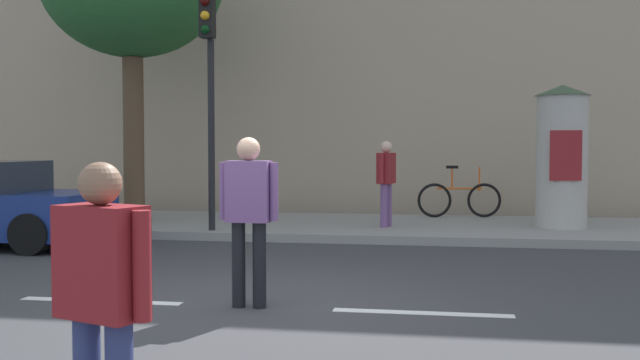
# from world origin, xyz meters

# --- Properties ---
(ground_plane) EXTENTS (80.00, 80.00, 0.00)m
(ground_plane) POSITION_xyz_m (0.00, 0.00, 0.00)
(ground_plane) COLOR #38383A
(sidewalk_curb) EXTENTS (36.00, 4.00, 0.15)m
(sidewalk_curb) POSITION_xyz_m (0.00, 7.00, 0.07)
(sidewalk_curb) COLOR gray
(sidewalk_curb) RESTS_ON ground_plane
(lane_markings) EXTENTS (25.80, 0.16, 0.01)m
(lane_markings) POSITION_xyz_m (-0.00, 0.00, 0.00)
(lane_markings) COLOR silver
(lane_markings) RESTS_ON ground_plane
(traffic_light) EXTENTS (0.24, 0.45, 4.14)m
(traffic_light) POSITION_xyz_m (-2.20, 5.24, 2.95)
(traffic_light) COLOR black
(traffic_light) RESTS_ON sidewalk_curb
(poster_column) EXTENTS (1.02, 1.02, 2.63)m
(poster_column) POSITION_xyz_m (4.04, 6.88, 1.49)
(poster_column) COLOR #B2ADA3
(poster_column) RESTS_ON sidewalk_curb
(pedestrian_near_pole) EXTENTS (0.62, 0.25, 1.76)m
(pedestrian_near_pole) POSITION_xyz_m (-0.06, -0.03, 1.04)
(pedestrian_near_pole) COLOR black
(pedestrian_near_pole) RESTS_ON ground_plane
(pedestrian_in_red_top) EXTENTS (0.60, 0.38, 1.60)m
(pedestrian_in_red_top) POSITION_xyz_m (0.23, -3.94, 0.94)
(pedestrian_in_red_top) COLOR navy
(pedestrian_in_red_top) RESTS_ON ground_plane
(pedestrian_with_backpack) EXTENTS (0.34, 0.59, 1.60)m
(pedestrian_with_backpack) POSITION_xyz_m (0.83, 6.44, 1.08)
(pedestrian_with_backpack) COLOR #724C84
(pedestrian_with_backpack) RESTS_ON sidewalk_curb
(bicycle_leaning) EXTENTS (1.75, 0.38, 1.09)m
(bicycle_leaning) POSITION_xyz_m (2.21, 8.47, 0.54)
(bicycle_leaning) COLOR black
(bicycle_leaning) RESTS_ON sidewalk_curb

